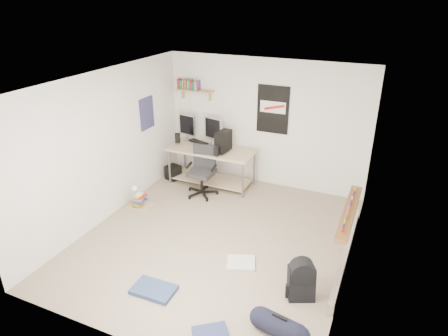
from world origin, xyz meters
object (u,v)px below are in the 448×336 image
at_px(office_chair, 201,171).
at_px(book_stack, 139,199).
at_px(desk, 212,167).
at_px(duffel_bag, 279,326).
at_px(backpack, 301,283).

xyz_separation_m(office_chair, book_stack, (-0.84, -0.87, -0.34)).
bearing_deg(desk, duffel_bag, -35.37).
bearing_deg(desk, backpack, -27.26).
bearing_deg(desk, book_stack, -102.42).
relative_size(office_chair, book_stack, 2.47).
bearing_deg(book_stack, office_chair, 45.85).
relative_size(desk, backpack, 3.83).
xyz_separation_m(desk, office_chair, (0.03, -0.51, 0.12)).
bearing_deg(book_stack, duffel_bag, -29.90).
bearing_deg(book_stack, backpack, -18.66).
height_order(duffel_bag, book_stack, duffel_bag).
height_order(desk, duffel_bag, desk).
relative_size(desk, duffel_bag, 3.42).
height_order(backpack, duffel_bag, backpack).
relative_size(office_chair, duffel_bag, 1.92).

